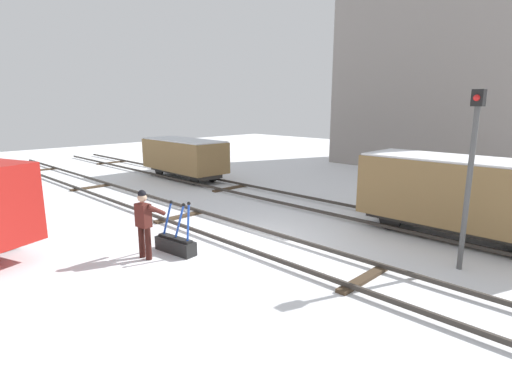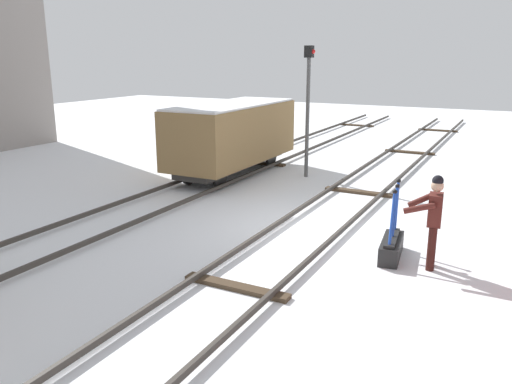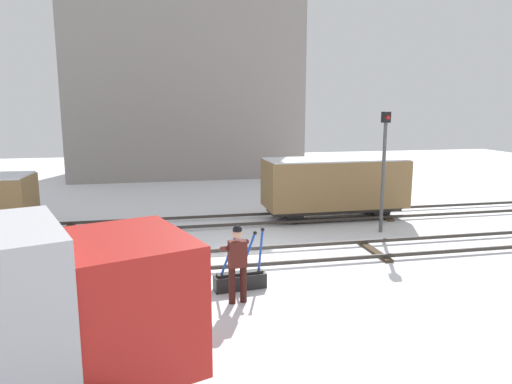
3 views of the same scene
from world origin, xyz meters
TOP-DOWN VIEW (x-y plane):
  - ground_plane at (0.00, 0.00)m, footprint 60.00×60.00m
  - track_main_line at (0.00, 0.00)m, footprint 44.00×1.94m
  - track_siding_near at (0.00, 4.36)m, footprint 44.00×1.94m
  - switch_lever_frame at (-0.86, -1.97)m, footprint 1.27×0.51m
  - rail_worker at (-1.05, -2.71)m, footprint 0.60×0.68m
  - signal_post at (4.77, 2.12)m, footprint 0.24×0.32m
  - apartment_building at (-0.87, 18.19)m, footprint 14.07×6.81m
  - freight_car_far_end at (-9.41, 4.36)m, footprint 5.09×2.09m
  - freight_car_mid_siding at (3.91, 4.36)m, footprint 5.38×2.04m

SIDE VIEW (x-z plane):
  - ground_plane at x=0.00m, z-range 0.00..0.00m
  - track_main_line at x=0.00m, z-range 0.02..0.20m
  - track_siding_near at x=0.00m, z-range 0.02..0.20m
  - switch_lever_frame at x=-0.86m, z-range -0.48..0.97m
  - rail_worker at x=-1.05m, z-range 0.11..1.87m
  - freight_car_far_end at x=-9.41m, z-range 0.18..2.23m
  - freight_car_mid_siding at x=3.91m, z-range 0.18..2.51m
  - signal_post at x=4.77m, z-range 0.44..4.55m
  - apartment_building at x=-0.87m, z-range 0.01..13.28m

